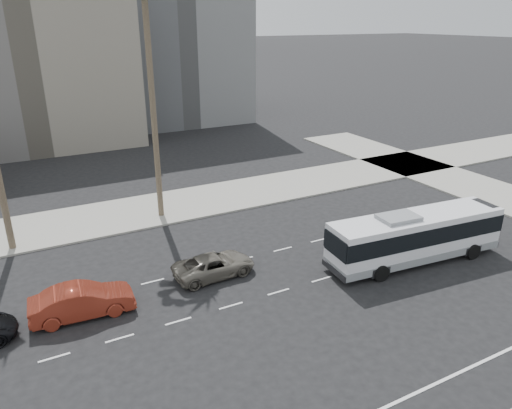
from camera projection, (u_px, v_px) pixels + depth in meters
ground at (322, 279)px, 28.60m from camera, size 700.00×700.00×0.00m
sidewalk_north at (217, 198)px, 41.30m from camera, size 120.00×7.00×0.15m
midrise_beige_west at (22, 68)px, 56.99m from camera, size 24.00×18.00×18.00m
midrise_gray_center at (164, 29)px, 70.05m from camera, size 20.00×20.00×26.00m
city_bus at (416, 235)px, 30.16m from camera, size 12.00×3.70×3.39m
car_a at (214, 265)px, 28.79m from camera, size 2.47×5.06×1.38m
car_b at (82, 301)px, 24.84m from camera, size 2.18×5.34×1.72m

